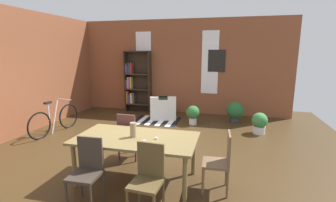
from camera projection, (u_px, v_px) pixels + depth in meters
ground_plane at (140, 151)px, 5.34m from camera, size 9.40×9.40×0.00m
back_wall_brick at (176, 67)px, 8.51m from camera, size 7.64×0.12×3.19m
left_wall_brick at (5, 74)px, 5.82m from camera, size 0.12×8.23×3.19m
window_pane_0 at (144, 62)px, 8.69m from camera, size 0.55×0.02×2.07m
window_pane_1 at (210, 63)px, 8.14m from camera, size 0.55×0.02×2.07m
dining_table at (136, 141)px, 4.02m from camera, size 1.98×1.05×0.76m
vase_on_table at (133, 130)px, 3.99m from camera, size 0.10×0.10×0.24m
tealight_candle_0 at (144, 141)px, 3.78m from camera, size 0.04×0.04×0.03m
tealight_candle_1 at (156, 138)px, 3.90m from camera, size 0.04×0.04×0.03m
dining_chair_near_right at (148, 177)px, 3.23m from camera, size 0.42×0.42×0.95m
dining_chair_far_left at (129, 134)px, 4.87m from camera, size 0.42×0.42×0.95m
dining_chair_head_right at (221, 160)px, 3.73m from camera, size 0.42×0.42×0.95m
dining_chair_near_left at (87, 169)px, 3.44m from camera, size 0.41×0.41×0.95m
bookshelf_tall at (136, 82)px, 8.72m from camera, size 0.93×0.31×2.14m
armchair_white at (163, 110)px, 7.92m from camera, size 0.99×0.99×0.75m
bicycle_second at (55, 120)px, 6.49m from camera, size 0.44×1.68×0.89m
potted_plant_by_shelf at (259, 123)px, 6.43m from camera, size 0.40×0.40×0.56m
potted_plant_corner at (193, 114)px, 7.22m from camera, size 0.40×0.40×0.56m
potted_plant_window at (235, 111)px, 7.46m from camera, size 0.52×0.52×0.62m
striped_rug at (157, 121)px, 7.66m from camera, size 1.40×1.07×0.01m
framed_picture at (217, 61)px, 8.07m from camera, size 0.56×0.03×0.72m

